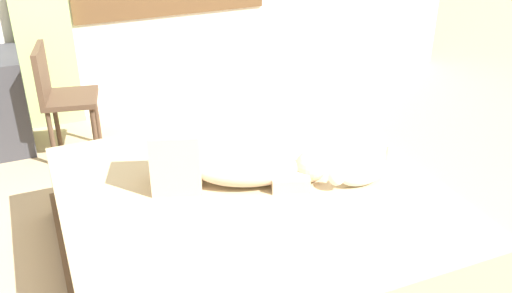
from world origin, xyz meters
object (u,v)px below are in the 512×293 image
(person_lying, at_px, (230,165))
(chair_by_desk, at_px, (59,93))
(bed, at_px, (253,228))
(cat, at_px, (359,174))

(person_lying, height_order, chair_by_desk, chair_by_desk)
(person_lying, bearing_deg, bed, -55.15)
(person_lying, xyz_separation_m, chair_by_desk, (-0.72, 1.60, -0.08))
(cat, height_order, chair_by_desk, chair_by_desk)
(chair_by_desk, bearing_deg, person_lying, -65.72)
(person_lying, distance_m, chair_by_desk, 1.76)
(bed, relative_size, chair_by_desk, 2.35)
(bed, xyz_separation_m, person_lying, (-0.09, 0.12, 0.35))
(person_lying, bearing_deg, cat, -24.47)
(bed, xyz_separation_m, cat, (0.55, -0.17, 0.31))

